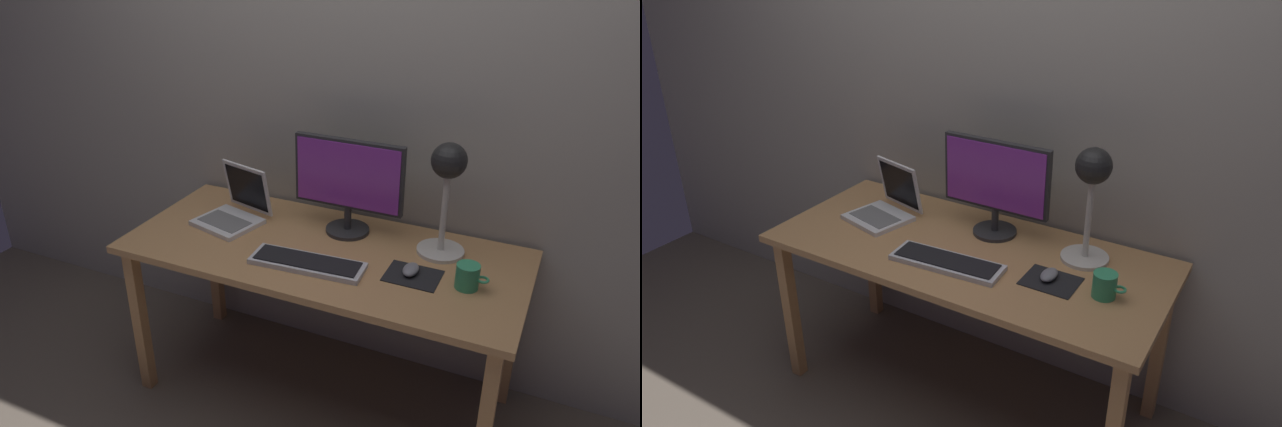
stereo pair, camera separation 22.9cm
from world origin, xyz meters
The scene contains 10 objects.
ground_plane centered at (0.00, 0.00, 0.00)m, with size 4.80×4.80×0.00m, color brown.
back_wall centered at (0.00, 0.40, 1.30)m, with size 4.80×0.06×2.60m, color #9E998E.
desk centered at (0.00, 0.00, 0.66)m, with size 1.60×0.70×0.74m.
monitor centered at (0.03, 0.18, 0.97)m, with size 0.46×0.18×0.41m.
keyboard_main centered at (0.00, -0.15, 0.75)m, with size 0.45×0.17×0.03m.
laptop centered at (-0.45, 0.08, 0.81)m, with size 0.31×0.32×0.24m.
desk_lamp centered at (0.43, 0.17, 1.05)m, with size 0.19×0.19×0.45m.
mousepad centered at (0.39, -0.05, 0.74)m, with size 0.20×0.16×0.00m, color black.
mouse centered at (0.37, -0.04, 0.76)m, with size 0.06×0.10×0.03m, color slate.
coffee_mug centered at (0.58, -0.04, 0.79)m, with size 0.12×0.08×0.09m.
Camera 1 is at (0.87, -1.92, 1.92)m, focal length 34.01 mm.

